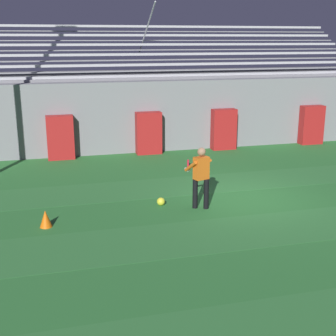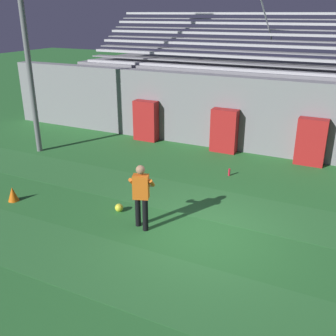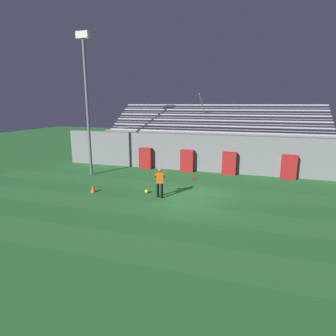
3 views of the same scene
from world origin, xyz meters
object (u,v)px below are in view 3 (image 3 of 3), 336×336
object	(u,v)px
padding_pillar_gate_left	(187,161)
soccer_ball	(147,191)
floodlight_pole	(86,90)
goalkeeper	(160,181)
traffic_cone	(93,189)
water_bottle	(193,178)
padding_pillar_far_right	(289,167)
padding_pillar_far_left	(146,158)
padding_pillar_gate_right	(229,163)

from	to	relation	value
padding_pillar_gate_left	soccer_ball	bearing A→B (deg)	-99.24
padding_pillar_gate_left	floodlight_pole	world-z (taller)	floodlight_pole
goalkeeper	traffic_cone	xyz separation A→B (m)	(-4.03, -0.30, -0.74)
goalkeeper	water_bottle	distance (m)	4.34
padding_pillar_gate_left	padding_pillar_far_right	size ratio (longest dim) A/B	1.00
padding_pillar_far_left	water_bottle	world-z (taller)	padding_pillar_far_left
padding_pillar_far_right	traffic_cone	world-z (taller)	padding_pillar_far_right
traffic_cone	water_bottle	world-z (taller)	traffic_cone
floodlight_pole	traffic_cone	size ratio (longest dim) A/B	23.06
padding_pillar_gate_left	padding_pillar_far_right	distance (m)	7.16
soccer_ball	padding_pillar_far_right	bearing A→B (deg)	36.07
soccer_ball	padding_pillar_gate_right	bearing A→B (deg)	55.26
padding_pillar_gate_right	water_bottle	world-z (taller)	padding_pillar_gate_right
padding_pillar_gate_left	water_bottle	bearing A→B (deg)	-66.90
soccer_ball	traffic_cone	xyz separation A→B (m)	(-3.06, -0.77, 0.10)
water_bottle	padding_pillar_gate_left	bearing A→B (deg)	113.10
floodlight_pole	soccer_ball	xyz separation A→B (m)	(5.47, -2.89, -5.86)
padding_pillar_far_left	soccer_ball	size ratio (longest dim) A/B	7.52
padding_pillar_far_left	water_bottle	xyz separation A→B (m)	(4.33, -2.22, -0.71)
padding_pillar_gate_right	goalkeeper	world-z (taller)	goalkeeper
padding_pillar_gate_right	padding_pillar_far_left	xyz separation A→B (m)	(-6.52, 0.00, 0.00)
floodlight_pole	padding_pillar_gate_left	bearing A→B (deg)	25.21
padding_pillar_far_left	goalkeeper	size ratio (longest dim) A/B	0.99
padding_pillar_gate_left	soccer_ball	size ratio (longest dim) A/B	7.52
goalkeeper	traffic_cone	bearing A→B (deg)	-175.70
padding_pillar_gate_right	water_bottle	distance (m)	3.20
goalkeeper	soccer_ball	world-z (taller)	goalkeeper
soccer_ball	padding_pillar_gate_left	bearing A→B (deg)	80.76
padding_pillar_far_right	floodlight_pole	distance (m)	14.85
padding_pillar_gate_left	padding_pillar_far_left	distance (m)	3.38
padding_pillar_far_left	traffic_cone	world-z (taller)	padding_pillar_far_left
padding_pillar_gate_right	padding_pillar_far_right	bearing A→B (deg)	0.00
floodlight_pole	padding_pillar_gate_right	bearing A→B (deg)	17.56
soccer_ball	padding_pillar_far_left	bearing A→B (deg)	112.25
padding_pillar_far_right	water_bottle	xyz separation A→B (m)	(-6.21, -2.22, -0.71)
padding_pillar_gate_right	water_bottle	bearing A→B (deg)	-134.64
soccer_ball	traffic_cone	bearing A→B (deg)	-165.91
padding_pillar_far_right	goalkeeper	distance (m)	9.58
padding_pillar_gate_right	water_bottle	size ratio (longest dim) A/B	6.89
goalkeeper	padding_pillar_far_left	bearing A→B (deg)	118.01
water_bottle	padding_pillar_gate_right	bearing A→B (deg)	45.36
padding_pillar_gate_left	floodlight_pole	size ratio (longest dim) A/B	0.17
padding_pillar_gate_right	padding_pillar_gate_left	bearing A→B (deg)	180.00
traffic_cone	water_bottle	bearing A→B (deg)	41.94
padding_pillar_gate_left	padding_pillar_far_left	world-z (taller)	same
soccer_ball	traffic_cone	world-z (taller)	traffic_cone
floodlight_pole	goalkeeper	size ratio (longest dim) A/B	5.80
soccer_ball	water_bottle	xyz separation A→B (m)	(1.91, 3.70, 0.01)
padding_pillar_gate_left	padding_pillar_far_right	bearing A→B (deg)	0.00
padding_pillar_far_right	padding_pillar_far_left	bearing A→B (deg)	180.00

